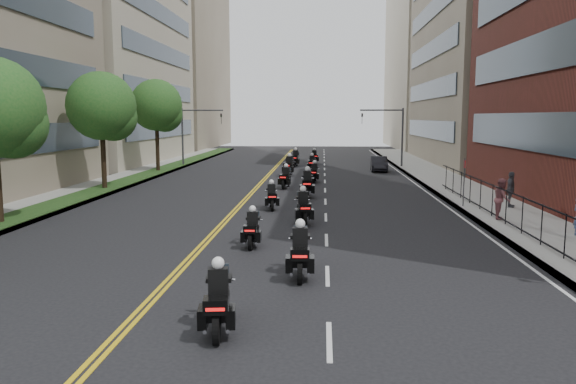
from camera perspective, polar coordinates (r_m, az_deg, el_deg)
name	(u,v)px	position (r m, az deg, el deg)	size (l,w,h in m)	color
ground	(183,337)	(12.89, -10.64, -14.32)	(160.00, 160.00, 0.00)	black
sidewalk_right	(461,190)	(37.95, 17.20, 0.18)	(4.00, 90.00, 0.15)	gray
sidewalk_left	(99,187)	(39.82, -18.65, 0.46)	(4.00, 90.00, 0.15)	gray
grass_strip	(111,186)	(39.51, -17.58, 0.59)	(2.00, 90.00, 0.04)	#153914
building_right_tan	(507,14)	(63.19, 21.39, 16.45)	(15.11, 28.00, 30.00)	#7E6F5C
building_right_far	(444,63)	(91.82, 15.52, 12.52)	(15.00, 28.00, 26.00)	#ADA48C
building_left_far	(166,65)	(93.36, -12.31, 12.54)	(16.00, 28.00, 26.00)	#7E6F5C
iron_fence	(514,211)	(25.19, 21.97, -1.78)	(0.05, 28.00, 1.50)	black
street_trees	(66,110)	(33.30, -21.66, 7.71)	(4.40, 38.40, 7.98)	black
traffic_signal_right	(392,128)	(53.98, 10.54, 6.38)	(4.09, 0.20, 5.60)	#3F3F44
traffic_signal_left	(192,128)	(55.04, -9.71, 6.42)	(4.09, 0.20, 5.60)	#3F3F44
motorcycle_0	(218,303)	(12.86, -7.10, -11.12)	(0.67, 2.29, 1.69)	black
motorcycle_1	(300,254)	(16.92, 1.23, -6.36)	(0.56, 2.38, 1.76)	black
motorcycle_2	(252,230)	(20.92, -3.65, -3.91)	(0.47, 2.06, 1.52)	black
motorcycle_3	(303,209)	(25.25, 1.57, -1.72)	(0.70, 2.32, 1.71)	black
motorcycle_4	(272,198)	(29.18, -1.68, -0.57)	(0.64, 2.10, 1.55)	black
motorcycle_5	(307,185)	(33.50, 1.98, 0.70)	(0.58, 2.52, 1.86)	black
motorcycle_6	(286,179)	(37.80, -0.24, 1.38)	(0.68, 2.24, 1.66)	black
motorcycle_7	(314,174)	(41.20, 2.69, 1.88)	(0.57, 2.21, 1.63)	black
motorcycle_8	(289,167)	(45.68, 0.10, 2.57)	(0.74, 2.52, 1.86)	black
motorcycle_9	(312,164)	(49.72, 2.45, 2.86)	(0.55, 2.18, 1.61)	black
motorcycle_10	(295,159)	(54.10, 0.76, 3.36)	(0.68, 2.50, 1.85)	black
motorcycle_11	(314,157)	(58.11, 2.70, 3.55)	(0.65, 2.14, 1.58)	black
parked_sedan	(379,164)	(50.32, 9.22, 2.85)	(1.39, 3.99, 1.31)	black
pedestrian_b	(502,199)	(27.34, 20.90, -0.64)	(0.91, 0.71, 1.87)	brown
pedestrian_c	(511,189)	(31.08, 21.68, 0.24)	(1.08, 0.45, 1.84)	#43444B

